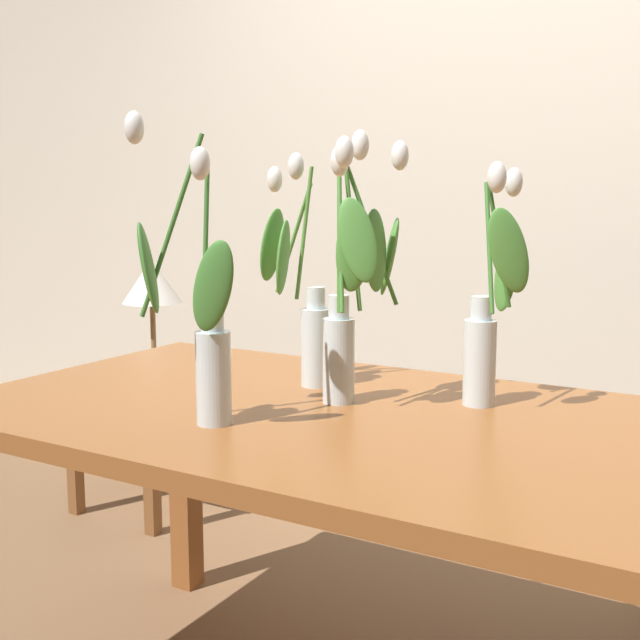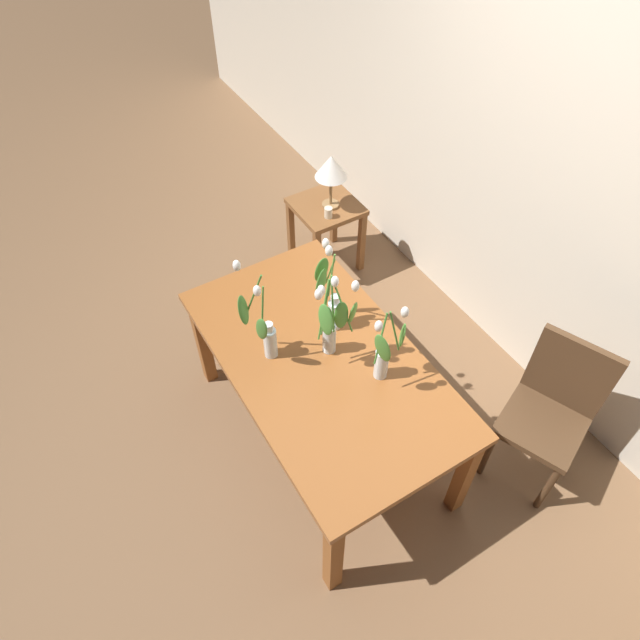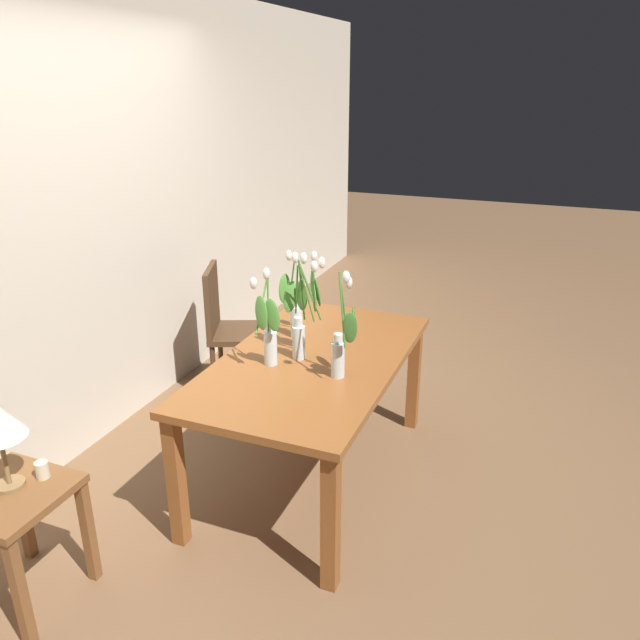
{
  "view_description": "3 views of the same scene",
  "coord_description": "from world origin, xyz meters",
  "px_view_note": "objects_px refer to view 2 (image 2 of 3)",
  "views": [
    {
      "loc": [
        0.77,
        -1.39,
        1.17
      ],
      "look_at": [
        -0.06,
        0.03,
        0.92
      ],
      "focal_mm": 44.88,
      "sensor_mm": 36.0,
      "label": 1
    },
    {
      "loc": [
        1.51,
        -0.93,
        3.03
      ],
      "look_at": [
        -0.05,
        0.02,
        0.97
      ],
      "focal_mm": 32.34,
      "sensor_mm": 36.0,
      "label": 2
    },
    {
      "loc": [
        -2.75,
        -1.14,
        2.12
      ],
      "look_at": [
        0.02,
        -0.04,
        0.95
      ],
      "focal_mm": 34.72,
      "sensor_mm": 36.0,
      "label": 3
    }
  ],
  "objects_px": {
    "dining_table": "(322,370)",
    "tulip_vase_1": "(331,300)",
    "side_table": "(326,218)",
    "pillar_candle": "(328,212)",
    "dining_chair": "(552,406)",
    "table_lamp": "(331,168)",
    "tulip_vase_0": "(385,355)",
    "tulip_vase_2": "(264,332)",
    "tulip_vase_3": "(332,324)"
  },
  "relations": [
    {
      "from": "dining_table",
      "to": "tulip_vase_1",
      "type": "distance_m",
      "value": 0.36
    },
    {
      "from": "side_table",
      "to": "pillar_candle",
      "type": "bearing_deg",
      "value": -25.49
    },
    {
      "from": "dining_table",
      "to": "dining_chair",
      "type": "relative_size",
      "value": 1.72
    },
    {
      "from": "tulip_vase_1",
      "to": "table_lamp",
      "type": "bearing_deg",
      "value": 147.95
    },
    {
      "from": "tulip_vase_0",
      "to": "dining_chair",
      "type": "distance_m",
      "value": 0.97
    },
    {
      "from": "tulip_vase_0",
      "to": "table_lamp",
      "type": "bearing_deg",
      "value": 156.89
    },
    {
      "from": "tulip_vase_0",
      "to": "side_table",
      "type": "xyz_separation_m",
      "value": [
        -1.53,
        0.62,
        -0.48
      ]
    },
    {
      "from": "tulip_vase_1",
      "to": "table_lamp",
      "type": "relative_size",
      "value": 1.33
    },
    {
      "from": "tulip_vase_2",
      "to": "table_lamp",
      "type": "bearing_deg",
      "value": 135.72
    },
    {
      "from": "table_lamp",
      "to": "pillar_candle",
      "type": "distance_m",
      "value": 0.3
    },
    {
      "from": "tulip_vase_3",
      "to": "dining_table",
      "type": "bearing_deg",
      "value": -93.05
    },
    {
      "from": "tulip_vase_0",
      "to": "tulip_vase_2",
      "type": "distance_m",
      "value": 0.59
    },
    {
      "from": "tulip_vase_0",
      "to": "tulip_vase_2",
      "type": "xyz_separation_m",
      "value": [
        -0.41,
        -0.42,
        0.0
      ]
    },
    {
      "from": "pillar_candle",
      "to": "table_lamp",
      "type": "bearing_deg",
      "value": 141.04
    },
    {
      "from": "tulip_vase_0",
      "to": "tulip_vase_3",
      "type": "relative_size",
      "value": 0.88
    },
    {
      "from": "dining_table",
      "to": "tulip_vase_3",
      "type": "relative_size",
      "value": 2.83
    },
    {
      "from": "tulip_vase_3",
      "to": "pillar_candle",
      "type": "relative_size",
      "value": 7.53
    },
    {
      "from": "tulip_vase_0",
      "to": "table_lamp",
      "type": "xyz_separation_m",
      "value": [
        -1.5,
        0.64,
        -0.06
      ]
    },
    {
      "from": "pillar_candle",
      "to": "dining_table",
      "type": "bearing_deg",
      "value": -33.11
    },
    {
      "from": "dining_chair",
      "to": "table_lamp",
      "type": "xyz_separation_m",
      "value": [
        -1.98,
        -0.11,
        0.33
      ]
    },
    {
      "from": "side_table",
      "to": "dining_table",
      "type": "bearing_deg",
      "value": -32.41
    },
    {
      "from": "dining_chair",
      "to": "side_table",
      "type": "distance_m",
      "value": 2.02
    },
    {
      "from": "dining_table",
      "to": "tulip_vase_3",
      "type": "height_order",
      "value": "tulip_vase_3"
    },
    {
      "from": "table_lamp",
      "to": "tulip_vase_1",
      "type": "bearing_deg",
      "value": -32.05
    },
    {
      "from": "pillar_candle",
      "to": "tulip_vase_1",
      "type": "bearing_deg",
      "value": -31.27
    },
    {
      "from": "dining_table",
      "to": "tulip_vase_2",
      "type": "bearing_deg",
      "value": -126.55
    },
    {
      "from": "dining_table",
      "to": "pillar_candle",
      "type": "relative_size",
      "value": 21.33
    },
    {
      "from": "tulip_vase_2",
      "to": "pillar_candle",
      "type": "distance_m",
      "value": 1.43
    },
    {
      "from": "dining_chair",
      "to": "side_table",
      "type": "relative_size",
      "value": 1.69
    },
    {
      "from": "tulip_vase_0",
      "to": "table_lamp",
      "type": "relative_size",
      "value": 1.25
    },
    {
      "from": "tulip_vase_0",
      "to": "pillar_candle",
      "type": "distance_m",
      "value": 1.54
    },
    {
      "from": "dining_table",
      "to": "pillar_candle",
      "type": "bearing_deg",
      "value": 146.89
    },
    {
      "from": "tulip_vase_1",
      "to": "tulip_vase_3",
      "type": "xyz_separation_m",
      "value": [
        0.18,
        -0.11,
        0.05
      ]
    },
    {
      "from": "dining_table",
      "to": "tulip_vase_3",
      "type": "xyz_separation_m",
      "value": [
        0.0,
        0.05,
        0.32
      ]
    },
    {
      "from": "side_table",
      "to": "tulip_vase_2",
      "type": "bearing_deg",
      "value": -43.04
    },
    {
      "from": "tulip_vase_2",
      "to": "side_table",
      "type": "bearing_deg",
      "value": 136.96
    },
    {
      "from": "tulip_vase_1",
      "to": "pillar_candle",
      "type": "bearing_deg",
      "value": 148.73
    },
    {
      "from": "tulip_vase_1",
      "to": "pillar_candle",
      "type": "xyz_separation_m",
      "value": [
        -0.97,
        0.59,
        -0.33
      ]
    },
    {
      "from": "tulip_vase_3",
      "to": "table_lamp",
      "type": "xyz_separation_m",
      "value": [
        -1.25,
        0.78,
        -0.12
      ]
    },
    {
      "from": "tulip_vase_2",
      "to": "tulip_vase_3",
      "type": "bearing_deg",
      "value": 58.68
    },
    {
      "from": "tulip_vase_0",
      "to": "pillar_candle",
      "type": "height_order",
      "value": "tulip_vase_0"
    },
    {
      "from": "tulip_vase_0",
      "to": "tulip_vase_3",
      "type": "xyz_separation_m",
      "value": [
        -0.24,
        -0.14,
        0.06
      ]
    },
    {
      "from": "tulip_vase_0",
      "to": "dining_chair",
      "type": "relative_size",
      "value": 0.54
    },
    {
      "from": "dining_table",
      "to": "tulip_vase_2",
      "type": "xyz_separation_m",
      "value": [
        -0.17,
        -0.23,
        0.27
      ]
    },
    {
      "from": "tulip_vase_3",
      "to": "pillar_candle",
      "type": "distance_m",
      "value": 1.4
    },
    {
      "from": "tulip_vase_2",
      "to": "dining_chair",
      "type": "height_order",
      "value": "tulip_vase_2"
    },
    {
      "from": "tulip_vase_2",
      "to": "tulip_vase_3",
      "type": "distance_m",
      "value": 0.33
    },
    {
      "from": "tulip_vase_3",
      "to": "pillar_candle",
      "type": "xyz_separation_m",
      "value": [
        -1.16,
        0.7,
        -0.39
      ]
    },
    {
      "from": "tulip_vase_1",
      "to": "side_table",
      "type": "height_order",
      "value": "tulip_vase_1"
    },
    {
      "from": "table_lamp",
      "to": "pillar_candle",
      "type": "xyz_separation_m",
      "value": [
        0.1,
        -0.08,
        -0.27
      ]
    }
  ]
}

